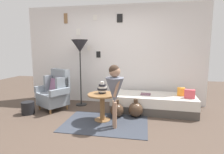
# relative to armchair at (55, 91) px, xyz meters

# --- Properties ---
(ground_plane) EXTENTS (12.00, 12.00, 0.00)m
(ground_plane) POSITION_rel_armchair_xyz_m (1.28, -1.08, -0.44)
(ground_plane) COLOR #4C3D33
(gallery_wall) EXTENTS (4.80, 0.12, 2.60)m
(gallery_wall) POSITION_rel_armchair_xyz_m (1.28, 0.87, 0.86)
(gallery_wall) COLOR silver
(gallery_wall) RESTS_ON ground
(rug) EXTENTS (1.64, 1.13, 0.01)m
(rug) POSITION_rel_armchair_xyz_m (1.40, -0.67, -0.43)
(rug) COLOR #333842
(rug) RESTS_ON ground
(armchair) EXTENTS (0.90, 0.83, 0.97)m
(armchair) POSITION_rel_armchair_xyz_m (0.00, 0.00, 0.00)
(armchair) COLOR olive
(armchair) RESTS_ON ground
(daybed) EXTENTS (1.94, 0.90, 0.40)m
(daybed) POSITION_rel_armchair_xyz_m (2.34, 0.24, -0.24)
(daybed) COLOR #4C4742
(daybed) RESTS_ON ground
(pillow_head) EXTENTS (0.23, 0.15, 0.19)m
(pillow_head) POSITION_rel_armchair_xyz_m (3.11, 0.07, 0.06)
(pillow_head) COLOR #D64C56
(pillow_head) RESTS_ON daybed
(pillow_mid) EXTENTS (0.17, 0.13, 0.18)m
(pillow_mid) POSITION_rel_armchair_xyz_m (2.97, 0.28, 0.05)
(pillow_mid) COLOR orange
(pillow_mid) RESTS_ON daybed
(side_table) EXTENTS (0.59, 0.59, 0.56)m
(side_table) POSITION_rel_armchair_xyz_m (1.30, -0.52, -0.04)
(side_table) COLOR olive
(side_table) RESTS_ON ground
(vase_striped) EXTENTS (0.20, 0.20, 0.24)m
(vase_striped) POSITION_rel_armchair_xyz_m (1.29, -0.47, 0.22)
(vase_striped) COLOR black
(vase_striped) RESTS_ON side_table
(floor_lamp) EXTENTS (0.42, 0.42, 1.69)m
(floor_lamp) POSITION_rel_armchair_xyz_m (0.51, 0.42, 1.04)
(floor_lamp) COLOR black
(floor_lamp) RESTS_ON ground
(person_child) EXTENTS (0.34, 0.34, 1.18)m
(person_child) POSITION_rel_armchair_xyz_m (1.61, -0.82, 0.32)
(person_child) COLOR #A37A60
(person_child) RESTS_ON ground
(book_on_daybed) EXTENTS (0.24, 0.18, 0.03)m
(book_on_daybed) POSITION_rel_armchair_xyz_m (2.17, 0.21, -0.02)
(book_on_daybed) COLOR #795264
(book_on_daybed) RESTS_ON daybed
(demijohn_near) EXTENTS (0.29, 0.29, 0.38)m
(demijohn_near) POSITION_rel_armchair_xyz_m (1.57, -0.27, -0.29)
(demijohn_near) COLOR #473323
(demijohn_near) RESTS_ON ground
(demijohn_far) EXTENTS (0.32, 0.32, 0.40)m
(demijohn_far) POSITION_rel_armchair_xyz_m (1.97, -0.20, -0.28)
(demijohn_far) COLOR #473323
(demijohn_far) RESTS_ON ground
(magazine_basket) EXTENTS (0.28, 0.28, 0.28)m
(magazine_basket) POSITION_rel_armchair_xyz_m (-0.44, -0.45, -0.30)
(magazine_basket) COLOR black
(magazine_basket) RESTS_ON ground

